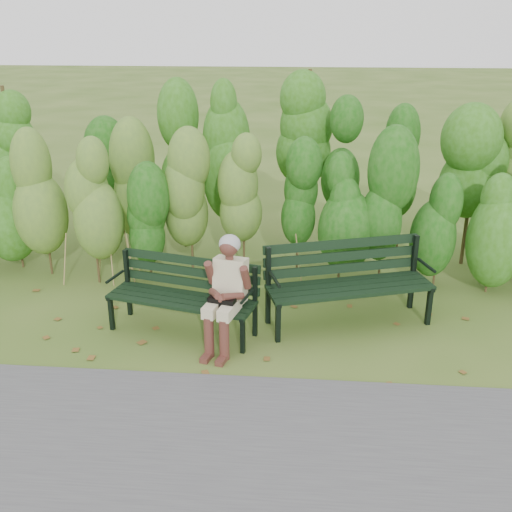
{
  "coord_description": "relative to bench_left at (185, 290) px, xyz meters",
  "views": [
    {
      "loc": [
        0.54,
        -5.85,
        3.21
      ],
      "look_at": [
        0.0,
        0.35,
        0.75
      ],
      "focal_mm": 42.0,
      "sensor_mm": 36.0,
      "label": 1
    }
  ],
  "objects": [
    {
      "name": "hedge_band",
      "position": [
        0.75,
        1.89,
        0.78
      ],
      "size": [
        11.04,
        1.67,
        2.42
      ],
      "color": "#47381E",
      "rests_on": "ground"
    },
    {
      "name": "ground",
      "position": [
        0.75,
        0.03,
        -0.48
      ],
      "size": [
        80.0,
        80.0,
        0.0
      ],
      "primitive_type": "plane",
      "color": "#395C19"
    },
    {
      "name": "bench_right",
      "position": [
        1.77,
        0.37,
        0.06
      ],
      "size": [
        1.92,
        1.13,
        0.92
      ],
      "color": "black",
      "rests_on": "ground"
    },
    {
      "name": "footpath",
      "position": [
        0.75,
        -2.17,
        -0.47
      ],
      "size": [
        60.0,
        2.5,
        0.01
      ],
      "primitive_type": "cube",
      "color": "#474749",
      "rests_on": "ground"
    },
    {
      "name": "bench_left",
      "position": [
        0.0,
        0.0,
        0.0
      ],
      "size": [
        1.69,
        0.9,
        0.81
      ],
      "color": "black",
      "rests_on": "ground"
    },
    {
      "name": "leaf_litter",
      "position": [
        0.63,
        -0.04,
        -0.47
      ],
      "size": [
        5.81,
        2.1,
        0.01
      ],
      "color": "brown",
      "rests_on": "ground"
    },
    {
      "name": "seated_woman",
      "position": [
        0.5,
        -0.3,
        0.2
      ],
      "size": [
        0.5,
        0.74,
        1.19
      ],
      "color": "#BDB092",
      "rests_on": "ground"
    }
  ]
}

